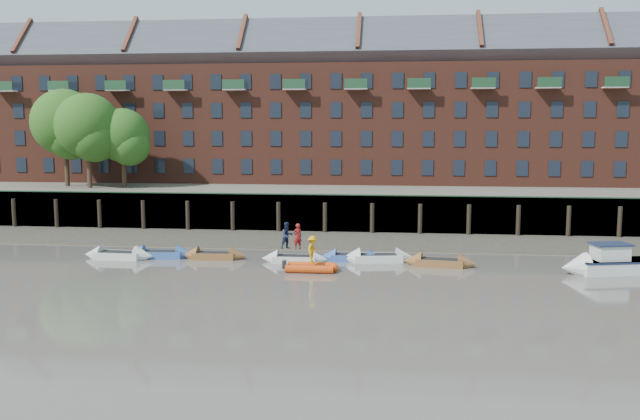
# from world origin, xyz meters

# --- Properties ---
(ground) EXTENTS (220.00, 220.00, 0.00)m
(ground) POSITION_xyz_m (0.00, 0.00, 0.00)
(ground) COLOR #615B53
(ground) RESTS_ON ground
(foreshore) EXTENTS (110.00, 8.00, 0.50)m
(foreshore) POSITION_xyz_m (0.00, 18.00, 0.00)
(foreshore) COLOR #3D382F
(foreshore) RESTS_ON ground
(mud_band) EXTENTS (110.00, 1.60, 0.10)m
(mud_band) POSITION_xyz_m (0.00, 14.60, 0.00)
(mud_band) COLOR #4C4336
(mud_band) RESTS_ON ground
(river_wall) EXTENTS (110.00, 1.23, 3.30)m
(river_wall) POSITION_xyz_m (-0.00, 22.38, 1.59)
(river_wall) COLOR #2D2A26
(river_wall) RESTS_ON ground
(bank_terrace) EXTENTS (110.00, 28.00, 3.20)m
(bank_terrace) POSITION_xyz_m (0.00, 36.00, 1.60)
(bank_terrace) COLOR #5E594D
(bank_terrace) RESTS_ON ground
(apartment_terrace) EXTENTS (80.60, 15.56, 20.98)m
(apartment_terrace) POSITION_xyz_m (-0.00, 36.99, 12.82)
(apartment_terrace) COLOR brown
(apartment_terrace) RESTS_ON bank_terrace
(tree_cluster) EXTENTS (11.76, 7.74, 9.40)m
(tree_cluster) POSITION_xyz_m (-25.62, 27.35, 9.00)
(tree_cluster) COLOR #3A281C
(tree_cluster) RESTS_ON bank_terrace
(rowboat_0) EXTENTS (4.97, 1.59, 1.43)m
(rowboat_0) POSITION_xyz_m (-14.90, 9.01, 0.25)
(rowboat_0) COLOR silver
(rowboat_0) RESTS_ON ground
(rowboat_1) EXTENTS (4.79, 1.76, 1.36)m
(rowboat_1) POSITION_xyz_m (-12.19, 9.74, 0.24)
(rowboat_1) COLOR #385DA9
(rowboat_1) RESTS_ON ground
(rowboat_2) EXTENTS (4.53, 1.42, 1.31)m
(rowboat_2) POSITION_xyz_m (-8.38, 9.77, 0.23)
(rowboat_2) COLOR brown
(rowboat_2) RESTS_ON ground
(rowboat_3) EXTENTS (4.45, 1.30, 1.29)m
(rowboat_3) POSITION_xyz_m (-2.73, 9.24, 0.23)
(rowboat_3) COLOR silver
(rowboat_3) RESTS_ON ground
(rowboat_4) EXTENTS (4.28, 1.28, 1.24)m
(rowboat_4) POSITION_xyz_m (1.04, 10.18, 0.22)
(rowboat_4) COLOR #385DA9
(rowboat_4) RESTS_ON ground
(rowboat_5) EXTENTS (5.13, 2.14, 1.44)m
(rowboat_5) POSITION_xyz_m (2.83, 10.06, 0.25)
(rowboat_5) COLOR silver
(rowboat_5) RESTS_ON ground
(rowboat_6) EXTENTS (4.85, 2.02, 1.37)m
(rowboat_6) POSITION_xyz_m (6.86, 9.04, 0.24)
(rowboat_6) COLOR brown
(rowboat_6) RESTS_ON ground
(rib_tender) EXTENTS (3.27, 1.55, 0.57)m
(rib_tender) POSITION_xyz_m (-1.18, 6.53, 0.25)
(rib_tender) COLOR #DC4410
(rib_tender) RESTS_ON ground
(motor_launch) EXTENTS (6.09, 3.17, 2.40)m
(motor_launch) POSITION_xyz_m (16.60, 7.91, 0.61)
(motor_launch) COLOR silver
(motor_launch) RESTS_ON ground
(person_rower_a) EXTENTS (0.76, 0.72, 1.75)m
(person_rower_a) POSITION_xyz_m (-2.52, 9.24, 1.75)
(person_rower_a) COLOR maroon
(person_rower_a) RESTS_ON rowboat_3
(person_rower_b) EXTENTS (1.11, 1.09, 1.81)m
(person_rower_b) POSITION_xyz_m (-3.24, 9.39, 1.77)
(person_rower_b) COLOR #19233F
(person_rower_b) RESTS_ON rowboat_3
(person_rib_crew) EXTENTS (0.89, 1.24, 1.73)m
(person_rib_crew) POSITION_xyz_m (-1.17, 6.51, 1.40)
(person_rib_crew) COLOR orange
(person_rib_crew) RESTS_ON rib_tender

